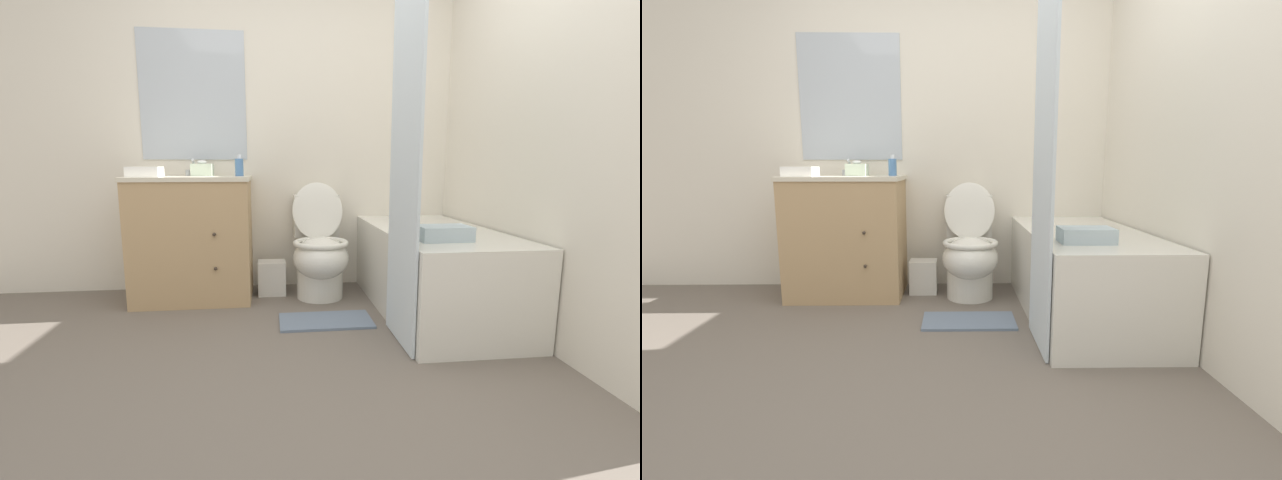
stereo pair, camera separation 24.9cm
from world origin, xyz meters
TOP-DOWN VIEW (x-y plane):
  - ground_plane at (0.00, 0.00)m, footprint 14.00×14.00m
  - wall_back at (-0.01, 1.76)m, footprint 8.00×0.06m
  - wall_right at (1.22, 0.87)m, footprint 0.05×2.74m
  - vanity_cabinet at (-0.78, 1.46)m, footprint 0.83×0.59m
  - sink_faucet at (-0.78, 1.66)m, footprint 0.14×0.12m
  - toilet at (0.12, 1.39)m, footprint 0.40×0.63m
  - bathtub at (0.83, 0.99)m, footprint 0.71×1.51m
  - shower_curtain at (0.46, 0.51)m, footprint 0.02×0.48m
  - wastebasket at (-0.23, 1.49)m, footprint 0.20×0.17m
  - tissue_box at (-0.71, 1.55)m, footprint 0.15×0.14m
  - soap_dispenser at (-0.45, 1.54)m, footprint 0.06×0.06m
  - hand_towel_folded at (-1.05, 1.33)m, footprint 0.21×0.18m
  - bath_towel_folded at (0.71, 0.57)m, footprint 0.28×0.18m
  - bath_mat at (0.10, 0.85)m, footprint 0.57×0.30m

SIDE VIEW (x-z plane):
  - ground_plane at x=0.00m, z-range 0.00..0.00m
  - bath_mat at x=0.10m, z-range 0.00..0.02m
  - wastebasket at x=-0.23m, z-range 0.00..0.25m
  - bathtub at x=0.83m, z-range 0.00..0.56m
  - toilet at x=0.12m, z-range -0.09..0.75m
  - vanity_cabinet at x=-0.78m, z-range 0.01..0.90m
  - bath_towel_folded at x=0.71m, z-range 0.55..0.63m
  - hand_towel_folded at x=-1.05m, z-range 0.89..0.95m
  - sink_faucet at x=-0.78m, z-range 0.86..0.98m
  - tissue_box at x=-0.71m, z-range 0.88..0.99m
  - soap_dispenser at x=-0.45m, z-range 0.88..1.03m
  - shower_curtain at x=0.46m, z-range 0.00..1.95m
  - wall_right at x=1.22m, z-range 0.00..2.50m
  - wall_back at x=-0.01m, z-range 0.00..2.50m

